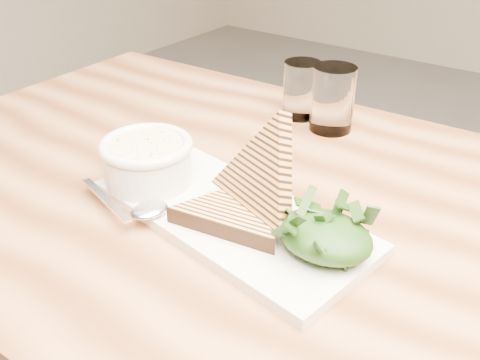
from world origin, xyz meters
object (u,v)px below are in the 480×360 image
Objects in this scene: glass_near at (302,90)px; table_top at (227,193)px; glass_far at (333,99)px; platter at (231,215)px; soup_bowl at (148,165)px.

table_top is at bearing -82.38° from glass_near.
table_top is 10.17× the size of glass_far.
glass_near is 0.91× the size of glass_far.
platter is (0.06, -0.07, 0.03)m from table_top.
glass_near is 0.07m from glass_far.
table_top is 0.26m from glass_far.
glass_far reaches higher than platter.
soup_bowl reaches higher than platter.
glass_near is at bearing 83.80° from soup_bowl.
glass_near is (-0.04, 0.26, 0.07)m from table_top.
glass_near is (-0.10, 0.34, 0.04)m from platter.
glass_near reaches higher than soup_bowl.
table_top is 0.28m from glass_near.
soup_bowl is (-0.14, -0.01, 0.03)m from platter.
glass_near is at bearing 97.62° from table_top.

